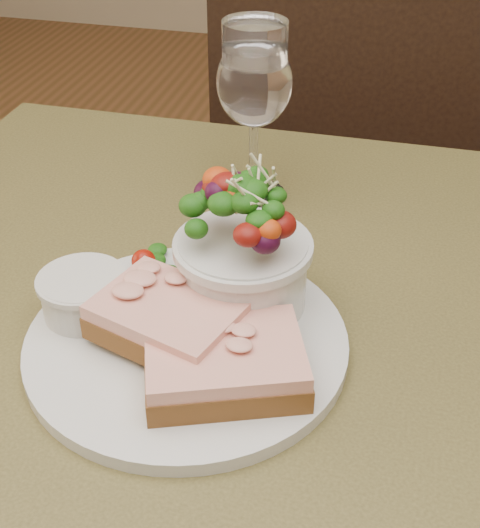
% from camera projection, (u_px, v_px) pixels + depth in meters
% --- Properties ---
extents(cafe_table, '(0.80, 0.80, 0.75)m').
position_uv_depth(cafe_table, '(230.00, 418.00, 0.67)').
color(cafe_table, '#403B1B').
rests_on(cafe_table, ground).
extents(chair_far, '(0.46, 0.46, 0.90)m').
position_uv_depth(chair_far, '(338.00, 280.00, 1.44)').
color(chair_far, black).
rests_on(chair_far, ground).
extents(dinner_plate, '(0.26, 0.26, 0.01)m').
position_uv_depth(dinner_plate, '(187.00, 342.00, 0.59)').
color(dinner_plate, silver).
rests_on(dinner_plate, cafe_table).
extents(sandwich_front, '(0.14, 0.12, 0.03)m').
position_uv_depth(sandwich_front, '(225.00, 363.00, 0.54)').
color(sandwich_front, '#452312').
rests_on(sandwich_front, dinner_plate).
extents(sandwich_back, '(0.13, 0.11, 0.03)m').
position_uv_depth(sandwich_back, '(169.00, 318.00, 0.57)').
color(sandwich_back, '#452312').
rests_on(sandwich_back, dinner_plate).
extents(ramekin, '(0.07, 0.07, 0.04)m').
position_uv_depth(ramekin, '(83.00, 293.00, 0.60)').
color(ramekin, silver).
rests_on(ramekin, dinner_plate).
extents(salad_bowl, '(0.11, 0.11, 0.13)m').
position_uv_depth(salad_bowl, '(243.00, 244.00, 0.59)').
color(salad_bowl, silver).
rests_on(salad_bowl, dinner_plate).
extents(garnish, '(0.05, 0.04, 0.02)m').
position_uv_depth(garnish, '(156.00, 262.00, 0.66)').
color(garnish, '#0C3E0B').
rests_on(garnish, dinner_plate).
extents(wine_glass, '(0.08, 0.08, 0.18)m').
position_uv_depth(wine_glass, '(254.00, 88.00, 0.73)').
color(wine_glass, white).
rests_on(wine_glass, cafe_table).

